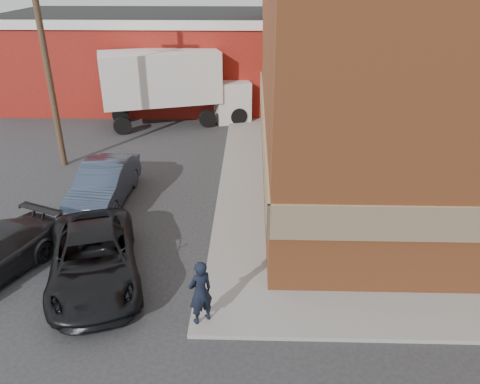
% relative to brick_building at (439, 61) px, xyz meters
% --- Properties ---
extents(ground, '(90.00, 90.00, 0.00)m').
position_rel_brick_building_xyz_m(ground, '(-8.50, -9.00, -4.68)').
color(ground, '#28282B').
rests_on(ground, ground).
extents(brick_building, '(14.25, 18.25, 9.36)m').
position_rel_brick_building_xyz_m(brick_building, '(0.00, 0.00, 0.00)').
color(brick_building, '#9D4F28').
rests_on(brick_building, ground).
extents(sidewalk_west, '(1.80, 18.00, 0.12)m').
position_rel_brick_building_xyz_m(sidewalk_west, '(-7.90, 0.00, -4.62)').
color(sidewalk_west, gray).
rests_on(sidewalk_west, ground).
extents(warehouse, '(16.30, 8.30, 5.60)m').
position_rel_brick_building_xyz_m(warehouse, '(-14.50, 11.00, -1.87)').
color(warehouse, maroon).
rests_on(warehouse, ground).
extents(utility_pole, '(2.00, 0.26, 9.00)m').
position_rel_brick_building_xyz_m(utility_pole, '(-16.00, 0.00, 0.06)').
color(utility_pole, brown).
rests_on(utility_pole, ground).
extents(man, '(0.77, 0.71, 1.76)m').
position_rel_brick_building_xyz_m(man, '(-8.70, -10.26, -3.68)').
color(man, black).
rests_on(man, sidewalk_south).
extents(sedan, '(1.76, 4.73, 1.55)m').
position_rel_brick_building_xyz_m(sedan, '(-13.04, -3.64, -3.91)').
color(sedan, '#323E54').
rests_on(sedan, ground).
extents(suv_a, '(3.84, 5.66, 1.44)m').
position_rel_brick_building_xyz_m(suv_a, '(-11.91, -8.50, -3.96)').
color(suv_a, black).
rests_on(suv_a, ground).
extents(box_truck, '(8.55, 4.74, 4.05)m').
position_rel_brick_building_xyz_m(box_truck, '(-11.74, 6.21, -2.35)').
color(box_truck, silver).
rests_on(box_truck, ground).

